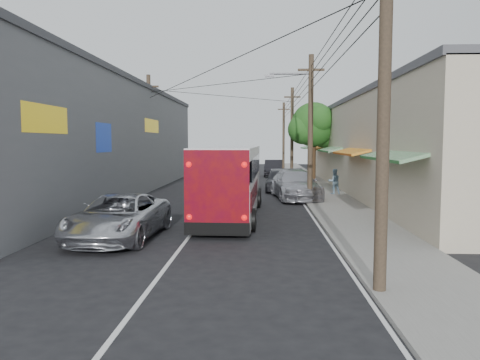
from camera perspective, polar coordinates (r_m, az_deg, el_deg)
The scene contains 13 objects.
ground at distance 12.97m, azimuth -9.08°, elevation -10.55°, with size 120.00×120.00×0.00m, color black.
sidewalk at distance 32.66m, azimuth 9.49°, elevation -1.26°, with size 3.00×80.00×0.12m, color slate.
building_right at distance 35.27m, azimuth 16.44°, elevation 4.08°, with size 7.09×40.00×6.25m.
building_left at distance 32.21m, azimuth -17.57°, elevation 4.91°, with size 7.20×36.00×7.25m.
utility_poles at distance 32.59m, azimuth 3.59°, elevation 5.95°, with size 11.80×45.28×8.00m.
street_tree at distance 38.53m, azimuth 9.06°, elevation 6.51°, with size 4.40×4.00×6.60m.
coach_bus at distance 21.46m, azimuth -1.07°, elevation -0.02°, with size 2.77×11.05×3.17m.
jeepney at distance 16.88m, azimuth -14.56°, elevation -4.39°, with size 2.59×5.61×1.56m, color silver.
parked_suv at distance 27.99m, azimuth 6.74°, elevation -0.56°, with size 2.42×5.94×1.73m, color #A3A3AB.
parked_car_mid at distance 32.38m, azimuth 4.76°, elevation 0.01°, with size 1.84×4.56×1.55m, color #28292E.
parked_car_far at distance 46.23m, azimuth 4.11°, elevation 1.45°, with size 1.72×4.94×1.63m, color black.
pedestrian_near at distance 28.03m, azimuth 8.38°, elevation -0.49°, with size 0.57×0.37×1.56m, color pink.
pedestrian_far at distance 30.07m, azimuth 11.41°, elevation -0.17°, with size 0.77×0.60×1.58m, color #8AAECA.
Camera 1 is at (2.57, -12.25, 3.39)m, focal length 35.00 mm.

